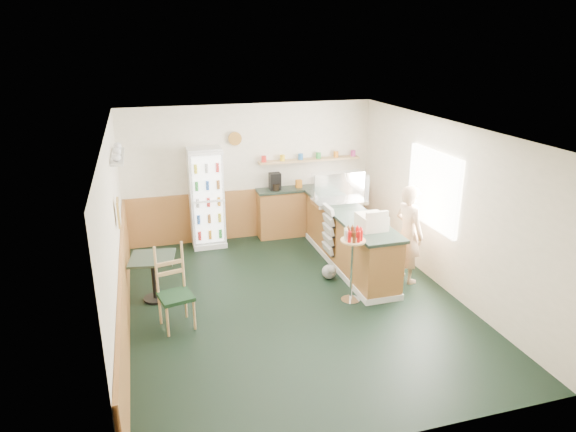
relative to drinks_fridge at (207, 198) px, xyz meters
name	(u,v)px	position (x,y,z in m)	size (l,w,h in m)	color
ground	(294,303)	(0.93, -2.74, -0.97)	(6.00, 6.00, 0.00)	black
room_envelope	(267,197)	(0.70, -2.01, 0.56)	(5.04, 6.02, 2.72)	#F4E7CF
service_counter	(349,241)	(2.28, -1.67, -0.51)	(0.68, 3.01, 1.01)	#AB6937
back_counter	(310,208)	(2.12, 0.06, -0.42)	(2.24, 0.42, 1.69)	#AB6937
drinks_fridge	(207,198)	(0.00, 0.00, 0.00)	(0.64, 0.54, 1.94)	white
display_case	(340,189)	(2.28, -1.15, 0.32)	(0.97, 0.51, 0.55)	silver
cash_register	(372,222)	(2.28, -2.53, 0.16)	(0.41, 0.43, 0.24)	beige
shopkeeper	(409,234)	(2.98, -2.49, -0.14)	(0.56, 0.40, 1.67)	tan
condiment_stand	(353,252)	(1.80, -2.92, -0.15)	(0.38, 0.38, 1.19)	silver
newspaper_rack	(328,230)	(1.92, -1.56, -0.30)	(0.09, 0.45, 0.89)	black
cafe_table	(153,270)	(-1.12, -2.03, -0.46)	(0.76, 0.76, 0.72)	black
cafe_chair	(174,284)	(-0.86, -2.84, -0.35)	(0.53, 0.53, 1.19)	black
dog_doorstop	(329,271)	(1.75, -2.11, -0.83)	(0.24, 0.32, 0.29)	gray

